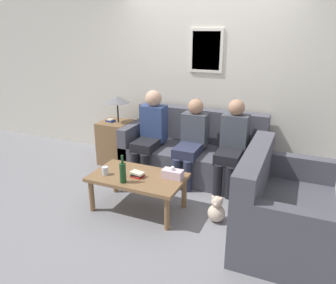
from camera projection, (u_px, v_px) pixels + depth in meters
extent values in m
plane|color=gray|center=(180.00, 189.00, 4.32)|extent=(16.00, 16.00, 0.00)
cube|color=silver|center=(206.00, 79.00, 4.73)|extent=(9.00, 0.06, 2.60)
cube|color=silver|center=(206.00, 51.00, 4.56)|extent=(0.48, 0.02, 0.60)
cube|color=beige|center=(206.00, 51.00, 4.55)|extent=(0.40, 0.01, 0.52)
cube|color=#4C4C56|center=(192.00, 161.00, 4.65)|extent=(1.92, 0.87, 0.41)
cube|color=#4C4C56|center=(201.00, 125.00, 4.79)|extent=(1.92, 0.20, 0.48)
cube|color=#4C4C56|center=(137.00, 144.00, 4.94)|extent=(0.14, 0.87, 0.68)
cube|color=#4C4C56|center=(257.00, 163.00, 4.27)|extent=(0.14, 0.87, 0.68)
cube|color=#4C4C56|center=(285.00, 221.00, 3.23)|extent=(0.87, 1.33, 0.41)
cube|color=#4C4C56|center=(255.00, 174.00, 3.21)|extent=(0.20, 1.33, 0.48)
cube|color=#4C4C56|center=(280.00, 244.00, 2.67)|extent=(0.87, 0.14, 0.68)
cube|color=#4C4C56|center=(291.00, 183.00, 3.70)|extent=(0.87, 0.14, 0.68)
cube|color=olive|center=(138.00, 177.00, 3.71)|extent=(1.06, 0.62, 0.04)
cylinder|color=olive|center=(92.00, 196.00, 3.74)|extent=(0.06, 0.06, 0.38)
cylinder|color=olive|center=(167.00, 213.00, 3.39)|extent=(0.06, 0.06, 0.38)
cylinder|color=olive|center=(115.00, 178.00, 4.18)|extent=(0.06, 0.06, 0.38)
cylinder|color=olive|center=(184.00, 192.00, 3.82)|extent=(0.06, 0.06, 0.38)
cube|color=olive|center=(116.00, 142.00, 5.05)|extent=(0.45, 0.45, 0.66)
cylinder|color=#262628|center=(118.00, 112.00, 4.87)|extent=(0.02, 0.02, 0.32)
cone|color=slate|center=(117.00, 99.00, 4.81)|extent=(0.36, 0.36, 0.10)
cube|color=navy|center=(110.00, 121.00, 4.95)|extent=(0.14, 0.11, 0.03)
cube|color=beige|center=(110.00, 120.00, 4.94)|extent=(0.10, 0.10, 0.02)
cylinder|color=#19421E|center=(123.00, 173.00, 3.52)|extent=(0.07, 0.07, 0.22)
cylinder|color=#19421E|center=(122.00, 160.00, 3.46)|extent=(0.03, 0.03, 0.09)
cylinder|color=silver|center=(105.00, 171.00, 3.72)|extent=(0.08, 0.08, 0.09)
cube|color=red|center=(137.00, 176.00, 3.68)|extent=(0.14, 0.13, 0.02)
cube|color=black|center=(137.00, 174.00, 3.68)|extent=(0.14, 0.11, 0.02)
cube|color=beige|center=(137.00, 173.00, 3.67)|extent=(0.17, 0.12, 0.02)
cube|color=silver|center=(173.00, 174.00, 3.63)|extent=(0.23, 0.12, 0.10)
sphere|color=white|center=(173.00, 168.00, 3.61)|extent=(0.05, 0.05, 0.05)
cube|color=black|center=(147.00, 145.00, 4.55)|extent=(0.31, 0.46, 0.14)
cylinder|color=black|center=(135.00, 167.00, 4.46)|extent=(0.11, 0.11, 0.41)
cylinder|color=black|center=(145.00, 169.00, 4.41)|extent=(0.11, 0.11, 0.41)
cube|color=#33477A|center=(154.00, 123.00, 4.66)|extent=(0.34, 0.22, 0.51)
sphere|color=tan|center=(153.00, 98.00, 4.54)|extent=(0.23, 0.23, 0.23)
cube|color=#2D334C|center=(189.00, 150.00, 4.35)|extent=(0.31, 0.48, 0.14)
cylinder|color=#2D334C|center=(176.00, 174.00, 4.25)|extent=(0.11, 0.11, 0.41)
cylinder|color=#2D334C|center=(187.00, 176.00, 4.20)|extent=(0.11, 0.11, 0.41)
cube|color=#474C56|center=(195.00, 129.00, 4.48)|extent=(0.34, 0.22, 0.45)
sphere|color=tan|center=(196.00, 107.00, 4.38)|extent=(0.21, 0.21, 0.21)
cube|color=black|center=(229.00, 156.00, 4.17)|extent=(0.31, 0.48, 0.14)
cylinder|color=black|center=(218.00, 180.00, 4.08)|extent=(0.11, 0.11, 0.41)
cylinder|color=black|center=(230.00, 183.00, 4.02)|extent=(0.11, 0.11, 0.41)
cube|color=#474C56|center=(235.00, 132.00, 4.29)|extent=(0.34, 0.22, 0.48)
sphere|color=tan|center=(237.00, 107.00, 4.18)|extent=(0.21, 0.21, 0.21)
sphere|color=beige|center=(216.00, 213.00, 3.57)|extent=(0.19, 0.19, 0.19)
sphere|color=beige|center=(217.00, 202.00, 3.52)|extent=(0.13, 0.13, 0.13)
sphere|color=beige|center=(213.00, 197.00, 3.53)|extent=(0.04, 0.04, 0.04)
sphere|color=beige|center=(221.00, 199.00, 3.49)|extent=(0.04, 0.04, 0.04)
sphere|color=#FFEAD1|center=(216.00, 204.00, 3.48)|extent=(0.05, 0.05, 0.05)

